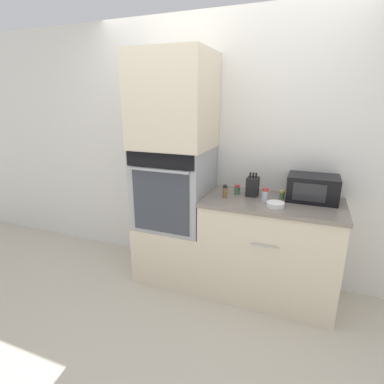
% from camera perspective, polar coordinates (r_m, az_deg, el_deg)
% --- Properties ---
extents(ground_plane, '(12.00, 12.00, 0.00)m').
position_cam_1_polar(ground_plane, '(2.91, 0.88, -19.40)').
color(ground_plane, beige).
extents(wall_back, '(8.00, 0.05, 2.50)m').
position_cam_1_polar(wall_back, '(2.98, 5.32, 7.71)').
color(wall_back, silver).
rests_on(wall_back, ground_plane).
extents(oven_cabinet_base, '(0.68, 0.60, 0.56)m').
position_cam_1_polar(oven_cabinet_base, '(3.11, -3.10, -10.78)').
color(oven_cabinet_base, beige).
rests_on(oven_cabinet_base, ground_plane).
extents(wall_oven, '(0.66, 0.64, 0.75)m').
position_cam_1_polar(wall_oven, '(2.86, -3.34, 0.88)').
color(wall_oven, '#9EA0A5').
rests_on(wall_oven, oven_cabinet_base).
extents(oven_cabinet_upper, '(0.68, 0.60, 0.82)m').
position_cam_1_polar(oven_cabinet_upper, '(2.75, -3.60, 16.86)').
color(oven_cabinet_upper, beige).
rests_on(oven_cabinet_upper, wall_oven).
extents(counter_unit, '(1.17, 0.63, 0.91)m').
position_cam_1_polar(counter_unit, '(2.81, 14.37, -10.44)').
color(counter_unit, beige).
rests_on(counter_unit, ground_plane).
extents(microwave, '(0.41, 0.29, 0.22)m').
position_cam_1_polar(microwave, '(2.72, 21.99, 0.69)').
color(microwave, black).
rests_on(microwave, counter_unit).
extents(knife_block, '(0.10, 0.12, 0.21)m').
position_cam_1_polar(knife_block, '(2.71, 11.46, 1.04)').
color(knife_block, black).
rests_on(knife_block, counter_unit).
extents(bowl, '(0.14, 0.14, 0.04)m').
position_cam_1_polar(bowl, '(2.49, 15.60, -2.30)').
color(bowl, white).
rests_on(bowl, counter_unit).
extents(condiment_jar_near, '(0.04, 0.04, 0.11)m').
position_cam_1_polar(condiment_jar_near, '(2.63, 6.31, 0.10)').
color(condiment_jar_near, brown).
rests_on(condiment_jar_near, counter_unit).
extents(condiment_jar_mid, '(0.05, 0.05, 0.12)m').
position_cam_1_polar(condiment_jar_mid, '(2.58, 13.75, -0.58)').
color(condiment_jar_mid, silver).
rests_on(condiment_jar_mid, counter_unit).
extents(condiment_jar_far, '(0.05, 0.05, 0.09)m').
position_cam_1_polar(condiment_jar_far, '(2.74, 8.57, 0.46)').
color(condiment_jar_far, '#427047').
rests_on(condiment_jar_far, counter_unit).
extents(condiment_jar_back, '(0.04, 0.04, 0.07)m').
position_cam_1_polar(condiment_jar_back, '(2.69, 16.79, -0.57)').
color(condiment_jar_back, '#427047').
rests_on(condiment_jar_back, counter_unit).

